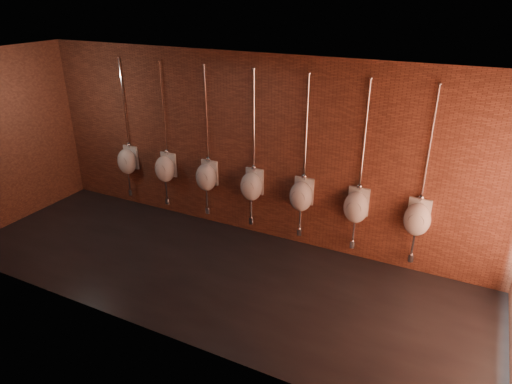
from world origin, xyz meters
TOP-DOWN VIEW (x-y plane):
  - ground at (0.00, 0.00)m, footprint 8.50×8.50m
  - room_shell at (0.00, 0.00)m, footprint 8.54×3.04m
  - urinal_0 at (-2.72, 1.36)m, footprint 0.40×0.35m
  - urinal_1 at (-1.79, 1.36)m, footprint 0.40×0.35m
  - urinal_2 at (-0.87, 1.36)m, footprint 0.40×0.35m
  - urinal_3 at (0.06, 1.36)m, footprint 0.40×0.35m
  - urinal_4 at (0.99, 1.36)m, footprint 0.40×0.35m
  - urinal_5 at (1.91, 1.36)m, footprint 0.40×0.35m
  - urinal_6 at (2.84, 1.36)m, footprint 0.40×0.35m

SIDE VIEW (x-z plane):
  - ground at x=0.00m, z-range 0.00..0.00m
  - urinal_0 at x=-2.72m, z-range -0.38..2.34m
  - urinal_1 at x=-1.79m, z-range -0.38..2.34m
  - urinal_2 at x=-0.87m, z-range -0.38..2.34m
  - urinal_3 at x=0.06m, z-range -0.38..2.34m
  - urinal_4 at x=0.99m, z-range -0.38..2.34m
  - urinal_5 at x=1.91m, z-range -0.38..2.34m
  - urinal_6 at x=2.84m, z-range -0.38..2.34m
  - room_shell at x=0.00m, z-range 0.40..3.62m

